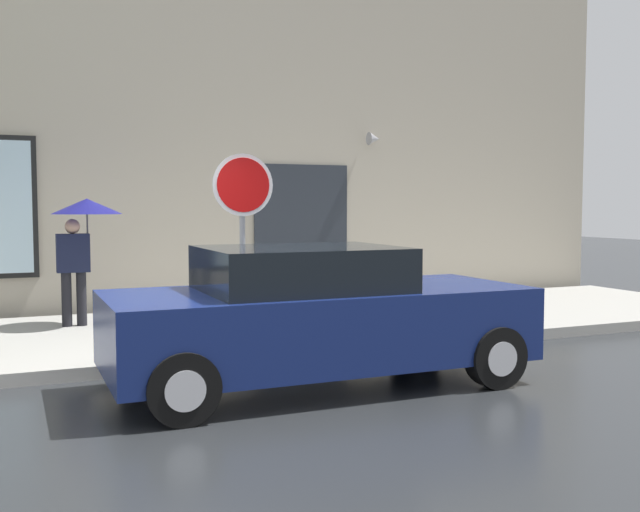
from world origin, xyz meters
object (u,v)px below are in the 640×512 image
pedestrian_with_umbrella (83,224)px  stop_sign (243,211)px  fire_hydrant (393,303)px  parked_car (317,317)px

pedestrian_with_umbrella → stop_sign: 2.84m
pedestrian_with_umbrella → stop_sign: (1.66, -2.29, 0.20)m
pedestrian_with_umbrella → stop_sign: stop_sign is taller
pedestrian_with_umbrella → stop_sign: bearing=-54.0°
fire_hydrant → parked_car: bearing=-134.1°
parked_car → pedestrian_with_umbrella: bearing=115.7°
parked_car → fire_hydrant: 3.01m
parked_car → pedestrian_with_umbrella: pedestrian_with_umbrella is taller
fire_hydrant → stop_sign: size_ratio=0.30×
parked_car → fire_hydrant: parked_car is taller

